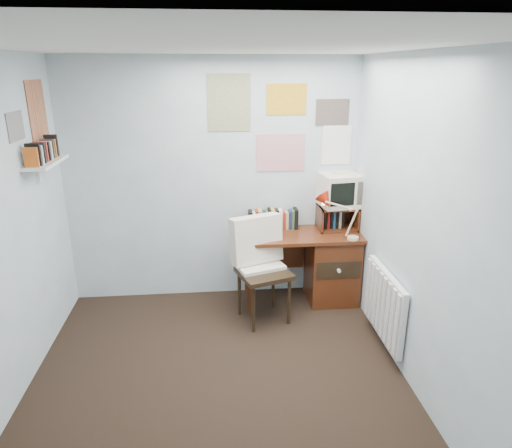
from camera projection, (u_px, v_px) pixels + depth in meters
The scene contains 14 objects.
ground at pixel (220, 398), 3.46m from camera, with size 3.50×3.50×0.00m, color black.
back_wall at pixel (213, 183), 4.70m from camera, with size 3.00×0.02×2.50m, color silver.
right_wall at pixel (429, 237), 3.19m from camera, with size 0.02×3.50×2.50m, color silver.
ceiling at pixel (209, 45), 2.65m from camera, with size 3.00×3.50×0.02m, color white.
desk at pixel (326, 264), 4.83m from camera, with size 1.20×0.55×0.76m.
desk_chair at pixel (264, 273), 4.40m from camera, with size 0.51×0.49×0.99m, color black.
desk_lamp at pixel (354, 220), 4.46m from camera, with size 0.28×0.24×0.40m, color #AD1F0B.
tv_riser at pixel (337, 217), 4.79m from camera, with size 0.40×0.30×0.25m, color #522512.
crt_tv at pixel (340, 188), 4.71m from camera, with size 0.39×0.36×0.37m, color beige.
book_row at pixel (277, 219), 4.80m from camera, with size 0.60×0.14×0.22m, color #522512.
radiator at pixel (385, 304), 3.98m from camera, with size 0.09×0.80×0.60m, color white.
wall_shelf at pixel (46, 162), 3.84m from camera, with size 0.20×0.62×0.24m, color white.
posters_back at pixel (281, 123), 4.57m from camera, with size 1.20×0.01×0.90m, color white.
posters_left at pixel (27, 116), 3.71m from camera, with size 0.01×0.70×0.60m, color white.
Camera 1 is at (-0.00, -2.86, 2.38)m, focal length 32.00 mm.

